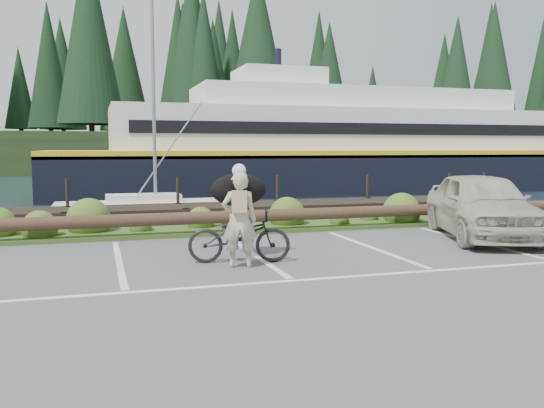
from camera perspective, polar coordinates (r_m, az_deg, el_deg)
The scene contains 8 objects.
ground at distance 9.65m, azimuth 1.30°, elevation -7.11°, with size 72.00×72.00×0.00m, color #4F4F51.
harbor_backdrop at distance 87.55m, azimuth -14.82°, elevation 4.07°, with size 170.00×160.00×30.00m.
vegetation_strip at distance 14.69m, azimuth -5.20°, elevation -2.52°, with size 34.00×1.60×0.10m, color #3D5B21.
log_rail at distance 14.02m, azimuth -4.61°, elevation -3.12°, with size 32.00×0.30×0.60m, color #443021, non-canonical shape.
bicycle at distance 10.67m, azimuth -3.27°, elevation -3.18°, with size 0.66×1.89×0.99m, color black.
cyclist at distance 10.19m, azimuth -3.25°, elevation -1.58°, with size 0.62×0.41×1.70m, color #BBB89E.
dog at distance 11.18m, azimuth -3.34°, elevation 1.42°, with size 1.10×0.54×0.64m, color black.
parked_car at distance 14.38m, azimuth 20.03°, elevation -0.08°, with size 1.85×4.59×1.56m, color #B7B4A1.
Camera 1 is at (-2.96, -8.94, 2.13)m, focal length 38.00 mm.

